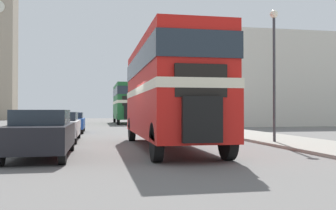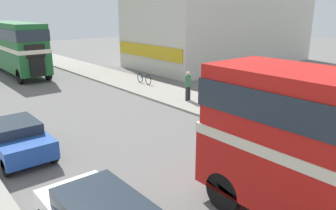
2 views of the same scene
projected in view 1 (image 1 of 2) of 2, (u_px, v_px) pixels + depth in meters
The scene contains 12 objects.
ground_plane at pixel (155, 150), 13.99m from camera, with size 120.00×120.00×0.00m, color slate.
sidewalk_right at pixel (318, 146), 15.25m from camera, with size 3.50×120.00×0.12m.
double_decker_bus at pixel (168, 86), 14.90m from camera, with size 2.49×9.87×4.12m.
bus_distant at pixel (126, 100), 43.41m from camera, with size 2.48×10.41×4.48m.
car_parked_near at pixel (41, 133), 11.98m from camera, with size 1.83×4.53×1.52m.
car_parked_mid at pixel (60, 126), 18.24m from camera, with size 1.80×4.58×1.42m.
car_parked_far at pixel (70, 122), 25.22m from camera, with size 1.84×3.91×1.37m.
pedestrian_walking at pixel (212, 115), 28.49m from camera, with size 0.37×0.37×1.81m.
bicycle_on_pavement at pixel (201, 122), 34.14m from camera, with size 0.05×1.76×0.78m.
street_lamp at pixel (274, 55), 16.63m from camera, with size 0.36×0.36×5.86m.
church_tower at pixel (2, 17), 60.55m from camera, with size 4.54×4.54×32.46m.
shop_building_block at pixel (305, 82), 40.10m from camera, with size 19.35×9.59×9.05m.
Camera 1 is at (-2.15, -13.85, 1.49)m, focal length 40.00 mm.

